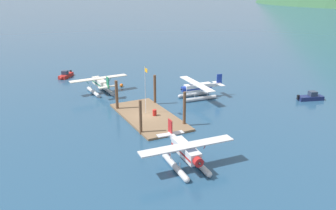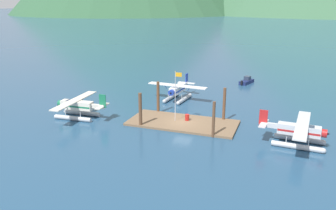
{
  "view_description": "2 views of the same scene",
  "coord_description": "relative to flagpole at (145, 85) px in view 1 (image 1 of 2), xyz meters",
  "views": [
    {
      "loc": [
        42.41,
        -18.72,
        18.04
      ],
      "look_at": [
        2.47,
        1.93,
        2.37
      ],
      "focal_mm": 36.25,
      "sensor_mm": 36.0,
      "label": 1
    },
    {
      "loc": [
        13.27,
        -42.84,
        16.38
      ],
      "look_at": [
        -2.15,
        -0.02,
        2.52
      ],
      "focal_mm": 36.64,
      "sensor_mm": 36.0,
      "label": 2
    }
  ],
  "objects": [
    {
      "name": "ground_plane",
      "position": [
        1.01,
        -0.05,
        -4.62
      ],
      "size": [
        1200.0,
        1200.0,
        0.0
      ],
      "primitive_type": "plane",
      "color": "navy"
    },
    {
      "name": "dock_platform",
      "position": [
        1.01,
        -0.05,
        -4.47
      ],
      "size": [
        14.95,
        6.8,
        0.3
      ],
      "primitive_type": "cube",
      "color": "brown",
      "rests_on": "ground"
    },
    {
      "name": "piling_near_left",
      "position": [
        -4.0,
        -3.08,
        -2.25
      ],
      "size": [
        0.45,
        0.45,
        4.73
      ],
      "primitive_type": "cylinder",
      "color": "brown",
      "rests_on": "ground"
    },
    {
      "name": "piling_near_right",
      "position": [
        6.05,
        -3.39,
        -2.3
      ],
      "size": [
        0.37,
        0.37,
        4.63
      ],
      "primitive_type": "cylinder",
      "color": "brown",
      "rests_on": "ground"
    },
    {
      "name": "piling_far_left",
      "position": [
        -3.96,
        3.34,
        -2.19
      ],
      "size": [
        0.43,
        0.43,
        4.86
      ],
      "primitive_type": "cylinder",
      "color": "brown",
      "rests_on": "ground"
    },
    {
      "name": "piling_far_right",
      "position": [
        6.13,
        3.02,
        -2.19
      ],
      "size": [
        0.41,
        0.41,
        4.86
      ],
      "primitive_type": "cylinder",
      "color": "brown",
      "rests_on": "ground"
    },
    {
      "name": "flagpole",
      "position": [
        0.0,
        0.0,
        0.0
      ],
      "size": [
        0.95,
        0.1,
        7.06
      ],
      "color": "silver",
      "rests_on": "dock_platform"
    },
    {
      "name": "fuel_drum",
      "position": [
        1.43,
        0.73,
        -3.88
      ],
      "size": [
        0.62,
        0.62,
        0.88
      ],
      "color": "#AD1E19",
      "rests_on": "dock_platform"
    },
    {
      "name": "mooring_buoy",
      "position": [
        -15.98,
        1.92,
        -4.29
      ],
      "size": [
        0.66,
        0.66,
        0.66
      ],
      "primitive_type": "sphere",
      "color": "orange",
      "rests_on": "ground"
    },
    {
      "name": "seaplane_white_bow_left",
      "position": [
        -3.41,
        11.12,
        -3.04
      ],
      "size": [
        10.48,
        7.97,
        3.84
      ],
      "color": "#B7BABF",
      "rests_on": "ground"
    },
    {
      "name": "seaplane_silver_stbd_aft",
      "position": [
        16.06,
        -2.49,
        -3.04
      ],
      "size": [
        7.97,
        10.48,
        3.84
      ],
      "color": "#B7BABF",
      "rests_on": "ground"
    },
    {
      "name": "seaplane_cream_port_aft",
      "position": [
        -14.22,
        -2.77,
        -3.04
      ],
      "size": [
        7.98,
        10.46,
        3.84
      ],
      "color": "#B7BABF",
      "rests_on": "ground"
    },
    {
      "name": "boat_navy_open_north",
      "position": [
        6.2,
        27.73,
        -4.13
      ],
      "size": [
        2.71,
        4.73,
        1.5
      ],
      "color": "navy",
      "rests_on": "ground"
    },
    {
      "name": "boat_red_open_sw",
      "position": [
        -28.22,
        -6.05,
        -4.13
      ],
      "size": [
        4.24,
        3.76,
        1.5
      ],
      "color": "#B2231E",
      "rests_on": "ground"
    }
  ]
}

